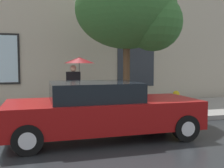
{
  "coord_description": "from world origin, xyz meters",
  "views": [
    {
      "loc": [
        -1.25,
        -6.37,
        1.85
      ],
      "look_at": [
        1.05,
        1.8,
        1.2
      ],
      "focal_mm": 42.63,
      "sensor_mm": 36.0,
      "label": 1
    }
  ],
  "objects_px": {
    "pedestrian_with_umbrella": "(78,67)",
    "street_tree": "(132,13)",
    "parked_car": "(102,110)",
    "fire_hydrant": "(176,102)"
  },
  "relations": [
    {
      "from": "pedestrian_with_umbrella",
      "to": "street_tree",
      "type": "relative_size",
      "value": 0.41
    },
    {
      "from": "street_tree",
      "to": "pedestrian_with_umbrella",
      "type": "bearing_deg",
      "value": 150.15
    },
    {
      "from": "parked_car",
      "to": "pedestrian_with_umbrella",
      "type": "distance_m",
      "value": 3.18
    },
    {
      "from": "parked_car",
      "to": "fire_hydrant",
      "type": "height_order",
      "value": "parked_car"
    },
    {
      "from": "parked_car",
      "to": "pedestrian_with_umbrella",
      "type": "height_order",
      "value": "pedestrian_with_umbrella"
    },
    {
      "from": "parked_car",
      "to": "pedestrian_with_umbrella",
      "type": "xyz_separation_m",
      "value": [
        -0.17,
        3.01,
        1.03
      ]
    },
    {
      "from": "pedestrian_with_umbrella",
      "to": "street_tree",
      "type": "distance_m",
      "value": 2.65
    },
    {
      "from": "fire_hydrant",
      "to": "pedestrian_with_umbrella",
      "type": "xyz_separation_m",
      "value": [
        -3.18,
        1.3,
        1.19
      ]
    },
    {
      "from": "fire_hydrant",
      "to": "parked_car",
      "type": "bearing_deg",
      "value": -150.39
    },
    {
      "from": "street_tree",
      "to": "parked_car",
      "type": "bearing_deg",
      "value": -126.62
    }
  ]
}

